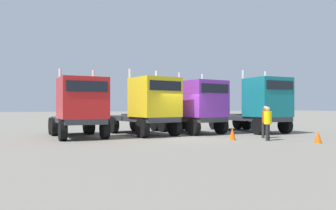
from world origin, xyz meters
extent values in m
plane|color=slate|center=(0.00, 0.00, 0.00)|extent=(200.00, 200.00, 0.00)
cube|color=#333338|center=(-5.63, 3.07, 0.97)|extent=(2.74, 5.84, 0.30)
cube|color=red|center=(-5.47, 1.51, 2.22)|extent=(2.63, 2.73, 2.20)
cube|color=black|center=(-5.35, 0.24, 2.80)|extent=(2.09, 0.25, 0.55)
cylinder|color=silver|center=(-4.66, 3.00, 2.52)|extent=(0.20, 0.20, 2.80)
cylinder|color=silver|center=(-6.56, 2.81, 2.52)|extent=(0.20, 0.20, 2.80)
cylinder|color=#333338|center=(-5.75, 4.31, 1.18)|extent=(1.20, 1.20, 0.12)
cylinder|color=black|center=(-4.32, 1.07, 0.54)|extent=(0.45, 1.10, 1.07)
cylinder|color=black|center=(-6.51, 0.85, 0.54)|extent=(0.45, 1.10, 1.07)
cylinder|color=black|center=(-4.65, 4.40, 0.54)|extent=(0.45, 1.10, 1.07)
cylinder|color=black|center=(-6.84, 4.19, 0.54)|extent=(0.45, 1.10, 1.07)
cylinder|color=black|center=(-4.76, 5.50, 0.54)|extent=(0.45, 1.10, 1.07)
cylinder|color=black|center=(-6.95, 5.28, 0.54)|extent=(0.45, 1.10, 1.07)
cube|color=#333338|center=(-1.72, 3.53, 1.01)|extent=(3.56, 6.55, 0.30)
cube|color=yellow|center=(-1.28, 1.66, 2.31)|extent=(2.88, 2.85, 2.31)
cube|color=black|center=(-1.00, 0.49, 2.94)|extent=(2.05, 0.52, 0.55)
cylinder|color=silver|center=(-0.66, 3.18, 2.61)|extent=(0.22, 0.22, 2.91)
cylinder|color=silver|center=(-2.51, 2.75, 2.61)|extent=(0.22, 0.22, 2.91)
cylinder|color=#333338|center=(-2.03, 4.86, 1.22)|extent=(1.32, 1.32, 0.12)
cylinder|color=black|center=(-0.10, 1.44, 0.55)|extent=(0.59, 1.16, 1.11)
cylinder|color=black|center=(-2.24, 0.94, 0.55)|extent=(0.59, 1.16, 1.11)
cylinder|color=black|center=(-0.99, 5.25, 0.55)|extent=(0.59, 1.16, 1.11)
cylinder|color=black|center=(-3.13, 4.75, 0.55)|extent=(0.59, 1.16, 1.11)
cylinder|color=black|center=(-1.24, 6.32, 0.55)|extent=(0.59, 1.16, 1.11)
cylinder|color=black|center=(-3.38, 5.82, 0.55)|extent=(0.59, 1.16, 1.11)
cube|color=#333338|center=(1.67, 3.60, 0.96)|extent=(3.34, 6.14, 0.30)
cube|color=purple|center=(2.03, 1.86, 2.25)|extent=(2.81, 2.69, 2.28)
cube|color=black|center=(2.27, 0.74, 2.86)|extent=(2.06, 0.47, 0.55)
cylinder|color=silver|center=(2.70, 3.30, 2.55)|extent=(0.21, 0.21, 2.88)
cylinder|color=silver|center=(0.84, 2.91, 2.55)|extent=(0.21, 0.21, 2.88)
cylinder|color=#333338|center=(1.41, 4.86, 1.17)|extent=(1.30, 1.30, 0.12)
cylinder|color=black|center=(3.20, 1.67, 0.53)|extent=(0.56, 1.11, 1.06)
cylinder|color=black|center=(1.04, 1.22, 0.53)|extent=(0.56, 1.11, 1.06)
cylinder|color=black|center=(2.48, 5.11, 0.53)|extent=(0.56, 1.11, 1.06)
cylinder|color=black|center=(0.33, 4.66, 0.53)|extent=(0.56, 1.11, 1.06)
cylinder|color=black|center=(2.26, 6.19, 0.53)|extent=(0.56, 1.11, 1.06)
cylinder|color=black|center=(0.10, 5.74, 0.53)|extent=(0.56, 1.11, 1.06)
cube|color=#333338|center=(6.09, 2.95, 0.95)|extent=(2.60, 6.44, 0.30)
cube|color=#14727A|center=(6.22, 0.94, 2.36)|extent=(2.54, 2.42, 2.52)
cube|color=black|center=(6.29, -0.21, 3.10)|extent=(2.10, 0.18, 0.55)
cylinder|color=silver|center=(7.08, 2.28, 2.66)|extent=(0.19, 0.19, 3.12)
cylinder|color=silver|center=(5.19, 2.16, 2.66)|extent=(0.19, 0.19, 3.12)
cylinder|color=#333338|center=(6.00, 4.34, 1.16)|extent=(1.17, 1.17, 0.12)
cylinder|color=black|center=(7.34, 0.58, 0.53)|extent=(0.42, 1.07, 1.05)
cylinder|color=black|center=(5.15, 0.43, 0.53)|extent=(0.42, 1.07, 1.05)
cylinder|color=black|center=(7.08, 4.57, 0.53)|extent=(0.42, 1.07, 1.05)
cylinder|color=black|center=(4.89, 4.43, 0.53)|extent=(0.42, 1.07, 1.05)
cylinder|color=black|center=(7.01, 5.67, 0.53)|extent=(0.42, 1.07, 1.05)
cylinder|color=black|center=(4.82, 5.53, 0.53)|extent=(0.42, 1.07, 1.05)
cylinder|color=#262626|center=(3.36, -2.78, 0.43)|extent=(0.23, 0.23, 0.85)
cylinder|color=#262626|center=(3.57, -2.60, 0.43)|extent=(0.23, 0.23, 0.85)
cylinder|color=yellow|center=(3.47, -2.69, 1.19)|extent=(0.56, 0.56, 0.67)
sphere|color=tan|center=(3.47, -2.69, 1.64)|extent=(0.23, 0.23, 0.23)
cylinder|color=#292929|center=(4.09, -1.47, 0.44)|extent=(0.22, 0.22, 0.87)
cylinder|color=#292929|center=(4.32, -1.63, 0.44)|extent=(0.22, 0.22, 0.87)
cylinder|color=#A54A1C|center=(4.20, -1.55, 1.22)|extent=(0.56, 0.56, 0.69)
sphere|color=tan|center=(4.20, -1.55, 1.68)|extent=(0.24, 0.24, 0.24)
cone|color=#F2590C|center=(1.88, -1.83, 0.33)|extent=(0.36, 0.36, 0.65)
cone|color=#F2590C|center=(4.90, -4.63, 0.31)|extent=(0.36, 0.36, 0.61)
camera|label=1|loc=(-7.37, -16.86, 1.77)|focal=35.21mm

